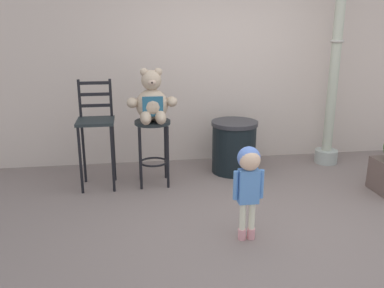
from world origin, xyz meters
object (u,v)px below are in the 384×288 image
Objects in this scene: trash_bin at (234,147)px; bar_chair_empty at (96,127)px; bar_stool_with_teddy at (153,139)px; child_walking at (249,173)px; lamppost at (333,82)px; teddy_bear at (152,102)px.

trash_bin is 0.54× the size of bar_chair_empty.
bar_stool_with_teddy is 0.91× the size of child_walking.
child_walking is 2.57m from lamppost.
lamppost is (1.37, 0.17, 0.79)m from trash_bin.
bar_stool_with_teddy is at bearing -2.41° from bar_chair_empty.
teddy_bear is at bearing -169.32° from lamppost.
bar_chair_empty reaches higher than bar_stool_with_teddy.
bar_stool_with_teddy is 1.29× the size of teddy_bear.
teddy_bear reaches higher than trash_bin.
child_walking is 0.30× the size of lamppost.
teddy_bear is at bearing 129.99° from child_walking.
bar_stool_with_teddy is 0.27× the size of lamppost.
teddy_bear is 2.46m from lamppost.
child_walking is (0.74, -1.46, 0.06)m from bar_stool_with_teddy.
bar_chair_empty is at bearing -172.18° from trash_bin.
teddy_bear is at bearing -164.56° from trash_bin.
lamppost reaches higher than child_walking.
bar_chair_empty is (-1.39, 1.48, 0.10)m from child_walking.
bar_stool_with_teddy is at bearing 90.00° from teddy_bear.
teddy_bear reaches higher than bar_chair_empty.
bar_stool_with_teddy is at bearing 129.51° from child_walking.
lamppost is at bearing 60.91° from child_walking.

